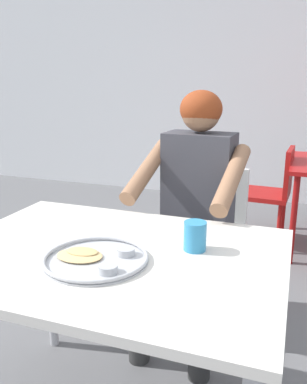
{
  "coord_description": "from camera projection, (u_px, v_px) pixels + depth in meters",
  "views": [
    {
      "loc": [
        0.53,
        -1.11,
        1.3
      ],
      "look_at": [
        0.03,
        0.27,
        0.89
      ],
      "focal_mm": 37.61,
      "sensor_mm": 36.0,
      "label": 1
    }
  ],
  "objects": [
    {
      "name": "back_wall",
      "position": [
        254.0,
        41.0,
        4.22
      ],
      "size": [
        12.0,
        0.12,
        3.4
      ],
      "primitive_type": "cube",
      "color": "white",
      "rests_on": "ground"
    },
    {
      "name": "table_foreground",
      "position": [
        112.0,
        271.0,
        1.38
      ],
      "size": [
        1.15,
        0.85,
        0.74
      ],
      "color": "silver",
      "rests_on": "ground"
    },
    {
      "name": "thali_tray",
      "position": [
        96.0,
        258.0,
        1.29
      ],
      "size": [
        0.34,
        0.34,
        0.03
      ],
      "color": "#B7BABF",
      "rests_on": "table_foreground"
    },
    {
      "name": "drinking_cup",
      "position": [
        195.0,
        235.0,
        1.36
      ],
      "size": [
        0.08,
        0.08,
        0.1
      ],
      "color": "#338CBF",
      "rests_on": "table_foreground"
    },
    {
      "name": "chair_foreground",
      "position": [
        204.0,
        231.0,
        2.22
      ],
      "size": [
        0.46,
        0.47,
        0.84
      ],
      "color": "silver",
      "rests_on": "ground"
    },
    {
      "name": "diner_foreground",
      "position": [
        193.0,
        198.0,
        1.96
      ],
      "size": [
        0.51,
        0.57,
        1.26
      ],
      "color": "#2E2E2E",
      "rests_on": "ground"
    },
    {
      "name": "chair_red_left",
      "position": [
        272.0,
        189.0,
        3.21
      ],
      "size": [
        0.45,
        0.42,
        0.8
      ],
      "color": "#A51413",
      "rests_on": "ground"
    }
  ]
}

